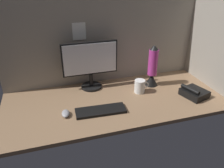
{
  "coord_description": "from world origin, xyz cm",
  "views": [
    {
      "loc": [
        -50.38,
        -151.8,
        95.64
      ],
      "look_at": [
        -6.41,
        0.0,
        14.0
      ],
      "focal_mm": 36.53,
      "sensor_mm": 36.0,
      "label": 1
    }
  ],
  "objects_px": {
    "monitor": "(90,63)",
    "mug_ceramic_white": "(140,86)",
    "lava_lamp": "(152,69)",
    "desk_phone": "(194,93)",
    "mouse": "(66,113)",
    "keyboard": "(101,111)"
  },
  "relations": [
    {
      "from": "keyboard",
      "to": "mug_ceramic_white",
      "type": "relative_size",
      "value": 2.92
    },
    {
      "from": "mug_ceramic_white",
      "to": "lava_lamp",
      "type": "bearing_deg",
      "value": 31.99
    },
    {
      "from": "keyboard",
      "to": "mug_ceramic_white",
      "type": "xyz_separation_m",
      "value": [
        0.39,
        0.19,
        0.05
      ]
    },
    {
      "from": "mouse",
      "to": "keyboard",
      "type": "bearing_deg",
      "value": -0.94
    },
    {
      "from": "mug_ceramic_white",
      "to": "lava_lamp",
      "type": "xyz_separation_m",
      "value": [
        0.15,
        0.1,
        0.1
      ]
    },
    {
      "from": "desk_phone",
      "to": "mouse",
      "type": "bearing_deg",
      "value": 178.48
    },
    {
      "from": "lava_lamp",
      "to": "mouse",
      "type": "bearing_deg",
      "value": -161.93
    },
    {
      "from": "mouse",
      "to": "lava_lamp",
      "type": "distance_m",
      "value": 0.85
    },
    {
      "from": "monitor",
      "to": "mug_ceramic_white",
      "type": "xyz_separation_m",
      "value": [
        0.38,
        -0.21,
        -0.18
      ]
    },
    {
      "from": "keyboard",
      "to": "mouse",
      "type": "bearing_deg",
      "value": 176.78
    },
    {
      "from": "desk_phone",
      "to": "mug_ceramic_white",
      "type": "bearing_deg",
      "value": 154.33
    },
    {
      "from": "mug_ceramic_white",
      "to": "lava_lamp",
      "type": "distance_m",
      "value": 0.21
    },
    {
      "from": "lava_lamp",
      "to": "monitor",
      "type": "bearing_deg",
      "value": 167.91
    },
    {
      "from": "mouse",
      "to": "mug_ceramic_white",
      "type": "xyz_separation_m",
      "value": [
        0.65,
        0.16,
        0.04
      ]
    },
    {
      "from": "monitor",
      "to": "mug_ceramic_white",
      "type": "height_order",
      "value": "monitor"
    },
    {
      "from": "monitor",
      "to": "desk_phone",
      "type": "bearing_deg",
      "value": -27.37
    },
    {
      "from": "mouse",
      "to": "mug_ceramic_white",
      "type": "height_order",
      "value": "mug_ceramic_white"
    },
    {
      "from": "monitor",
      "to": "mouse",
      "type": "distance_m",
      "value": 0.51
    },
    {
      "from": "mug_ceramic_white",
      "to": "lava_lamp",
      "type": "relative_size",
      "value": 0.34
    },
    {
      "from": "monitor",
      "to": "lava_lamp",
      "type": "relative_size",
      "value": 1.26
    },
    {
      "from": "desk_phone",
      "to": "monitor",
      "type": "bearing_deg",
      "value": 152.63
    },
    {
      "from": "monitor",
      "to": "desk_phone",
      "type": "height_order",
      "value": "monitor"
    }
  ]
}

